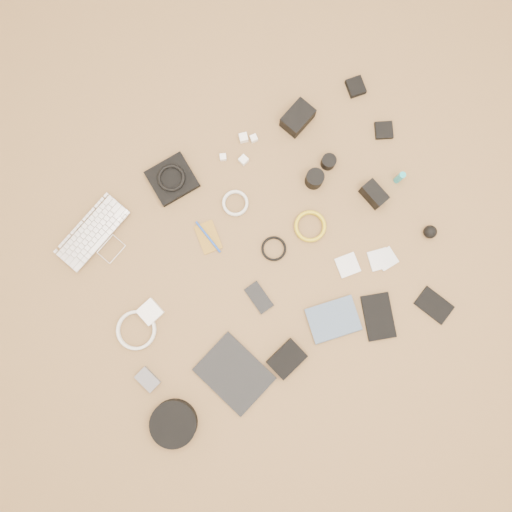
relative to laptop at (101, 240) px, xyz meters
name	(u,v)px	position (x,y,z in m)	size (l,w,h in m)	color
room_shell	(277,189)	(0.54, -0.38, 1.24)	(4.04, 4.04, 2.58)	brown
laptop	(101,240)	(0.00, 0.00, 0.00)	(0.32, 0.22, 0.03)	silver
headphone_pouch	(172,179)	(0.36, 0.09, 0.00)	(0.17, 0.16, 0.03)	black
headphones	(171,178)	(0.36, 0.09, 0.02)	(0.11, 0.11, 0.01)	black
charger_a	(223,157)	(0.59, 0.08, 0.00)	(0.03, 0.03, 0.02)	white
charger_b	(243,138)	(0.70, 0.11, 0.00)	(0.03, 0.03, 0.03)	white
charger_c	(254,138)	(0.73, 0.09, 0.00)	(0.03, 0.03, 0.03)	white
charger_d	(244,160)	(0.65, 0.03, 0.00)	(0.03, 0.03, 0.03)	white
dslr_camera	(298,118)	(0.93, 0.08, 0.02)	(0.13, 0.09, 0.07)	black
lens_pouch	(356,87)	(1.21, 0.09, 0.00)	(0.07, 0.08, 0.03)	black
notebook_olive	(208,237)	(0.38, -0.19, -0.01)	(0.08, 0.12, 0.01)	olive
pen_blue	(208,237)	(0.38, -0.19, 0.00)	(0.01, 0.01, 0.16)	#143DA9
cable_white_a	(235,203)	(0.54, -0.11, -0.01)	(0.11, 0.11, 0.01)	silver
lens_a	(314,179)	(0.87, -0.18, 0.03)	(0.07, 0.07, 0.08)	black
lens_b	(328,162)	(0.95, -0.14, 0.01)	(0.06, 0.06, 0.05)	black
card_reader	(384,130)	(1.22, -0.12, 0.00)	(0.07, 0.07, 0.02)	black
power_brick	(150,312)	(0.05, -0.35, 0.00)	(0.08, 0.08, 0.03)	white
cable_white_b	(137,330)	(-0.03, -0.38, -0.01)	(0.16, 0.16, 0.01)	silver
cable_black	(274,249)	(0.60, -0.35, -0.01)	(0.10, 0.10, 0.01)	black
cable_yellow	(310,227)	(0.77, -0.34, -0.01)	(0.13, 0.13, 0.01)	gold
flash	(374,194)	(1.05, -0.34, 0.03)	(0.06, 0.10, 0.08)	black
lens_cleaner	(400,178)	(1.17, -0.33, 0.03)	(0.03, 0.03, 0.09)	#1BA6B5
battery_charger	(148,379)	(-0.08, -0.58, 0.00)	(0.06, 0.09, 0.02)	slate
tablet	(234,374)	(0.23, -0.71, -0.01)	(0.20, 0.26, 0.01)	black
phone	(259,297)	(0.45, -0.49, -0.01)	(0.06, 0.12, 0.01)	black
filter_case_left	(348,265)	(0.83, -0.54, -0.01)	(0.08, 0.08, 0.01)	silver
filter_case_mid	(379,259)	(0.95, -0.58, -0.01)	(0.08, 0.08, 0.01)	silver
filter_case_right	(386,259)	(0.98, -0.59, -0.01)	(0.07, 0.07, 0.01)	silver
air_blower	(430,232)	(1.18, -0.58, 0.01)	(0.05, 0.05, 0.05)	black
headphone_case	(174,424)	(-0.06, -0.77, 0.01)	(0.18, 0.18, 0.05)	black
drive_case	(287,359)	(0.44, -0.75, 0.00)	(0.13, 0.10, 0.03)	black
paperback	(339,337)	(0.66, -0.78, 0.00)	(0.14, 0.19, 0.02)	#445974
notebook_black_a	(378,317)	(0.84, -0.78, -0.01)	(0.11, 0.18, 0.01)	black
notebook_black_b	(434,305)	(1.05, -0.84, -0.01)	(0.09, 0.14, 0.01)	black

